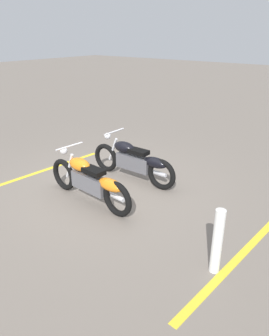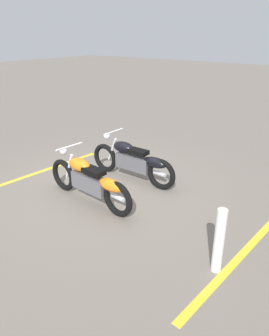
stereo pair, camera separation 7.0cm
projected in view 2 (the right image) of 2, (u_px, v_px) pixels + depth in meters
ground_plane at (105, 187)px, 6.81m from camera, size 60.00×60.00×0.00m
motorcycle_bright_foreground at (90, 181)px, 6.02m from camera, size 2.23×0.62×1.04m
motorcycle_dark_foreground at (134, 161)px, 6.96m from camera, size 2.23×0.62×1.04m
bollard_post at (219, 241)px, 4.25m from camera, size 0.14×0.14×0.97m
parking_stripe_near at (42, 171)px, 7.60m from camera, size 0.38×3.20×0.01m
parking_stripe_mid at (239, 258)px, 4.68m from camera, size 0.38×3.20×0.01m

